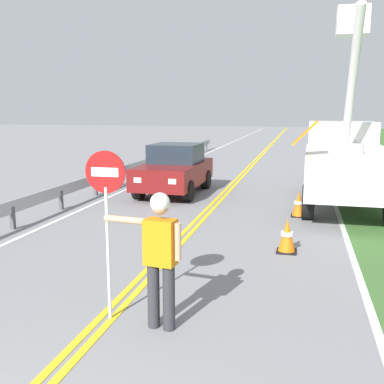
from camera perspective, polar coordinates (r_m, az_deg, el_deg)
centerline_yellow_left at (r=21.89m, az=6.64°, el=2.72°), size 0.11×110.00×0.01m
centerline_yellow_right at (r=21.87m, az=7.10°, el=2.71°), size 0.11×110.00×0.01m
edge_line_right at (r=21.75m, az=16.33°, el=2.33°), size 0.12×110.00×0.01m
edge_line_left at (r=22.58m, az=-2.25°, el=3.01°), size 0.12×110.00×0.01m
flagger_worker at (r=5.90m, az=-4.07°, el=-7.55°), size 1.08×0.29×1.83m
stop_sign_paddle at (r=6.09m, az=-10.74°, el=-0.70°), size 0.56×0.04×2.33m
utility_bucket_truck at (r=14.73m, az=18.63°, el=4.18°), size 2.75×6.84×5.80m
oncoming_sedan_nearest at (r=15.66m, az=-2.19°, el=2.86°), size 1.97×4.13×1.70m
traffic_cone_lead at (r=9.41m, az=11.86°, el=-5.44°), size 0.40×0.40×0.70m
traffic_cone_mid at (r=12.61m, az=13.29°, el=-1.51°), size 0.40×0.40×0.70m
guardrail_left_shoulder at (r=18.75m, az=-7.54°, el=3.03°), size 0.10×32.00×0.71m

